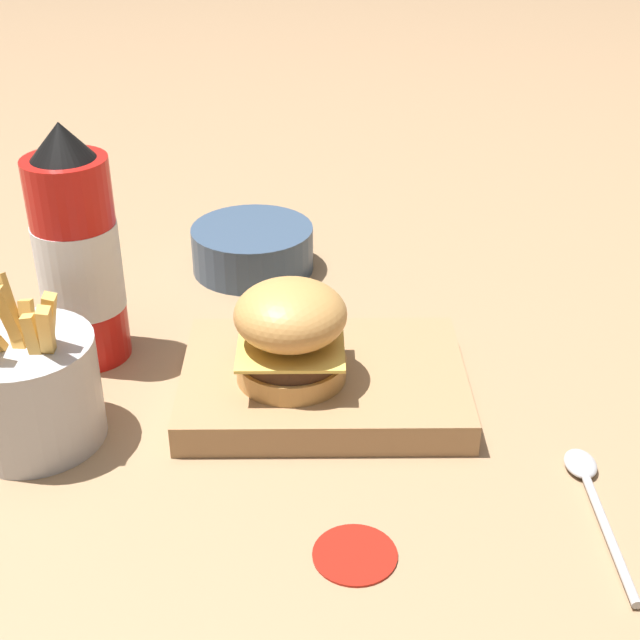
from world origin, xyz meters
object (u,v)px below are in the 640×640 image
at_px(serving_board, 320,382).
at_px(fries_basket, 25,388).
at_px(burger, 287,332).
at_px(spoon, 587,491).
at_px(ketchup_bottle, 74,256).
at_px(side_bowl, 250,247).

height_order(serving_board, fries_basket, fries_basket).
height_order(burger, spoon, burger).
relative_size(ketchup_bottle, side_bowl, 1.67).
distance_m(fries_basket, spoon, 0.46).
xyz_separation_m(fries_basket, side_bowl, (0.17, 0.32, -0.02)).
height_order(side_bowl, spoon, side_bowl).
height_order(serving_board, burger, burger).
distance_m(serving_board, spoon, 0.25).
height_order(ketchup_bottle, fries_basket, ketchup_bottle).
xyz_separation_m(fries_basket, spoon, (0.45, -0.08, -0.04)).
relative_size(burger, side_bowl, 0.70).
bearing_deg(side_bowl, burger, -79.65).
xyz_separation_m(serving_board, fries_basket, (-0.25, -0.06, 0.03)).
bearing_deg(serving_board, spoon, -34.04).
bearing_deg(spoon, ketchup_bottle, 64.34).
xyz_separation_m(serving_board, ketchup_bottle, (-0.23, 0.07, 0.09)).
xyz_separation_m(ketchup_bottle, side_bowl, (0.15, 0.19, -0.08)).
bearing_deg(spoon, serving_board, 56.55).
distance_m(burger, fries_basket, 0.22).
bearing_deg(ketchup_bottle, burger, -23.77).
distance_m(ketchup_bottle, spoon, 0.50).
xyz_separation_m(ketchup_bottle, spoon, (0.43, -0.21, -0.10)).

